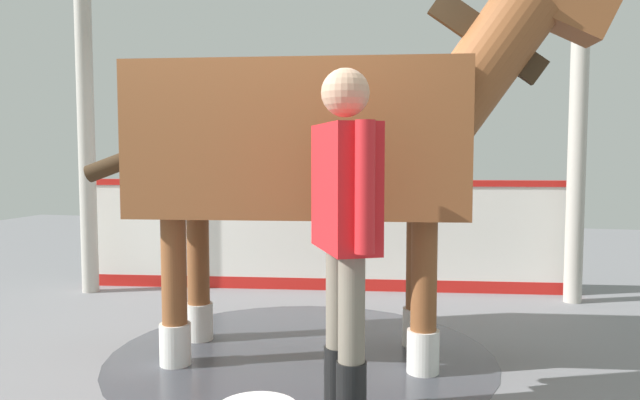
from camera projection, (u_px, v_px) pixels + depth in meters
name	position (u px, v px, depth m)	size (l,w,h in m)	color
ground_plane	(258.00, 356.00, 4.00)	(16.00, 16.00, 0.02)	gray
wet_patch	(302.00, 354.00, 3.99)	(2.59, 2.59, 0.00)	#42444C
barrier_wall	(325.00, 239.00, 5.90)	(4.92, 0.75, 1.11)	white
roof_post_near	(577.00, 142.00, 5.33)	(0.16, 0.16, 2.95)	#B7B2A8
roof_post_far	(87.00, 143.00, 5.74)	(0.16, 0.16, 2.95)	#B7B2A8
horse	(320.00, 142.00, 3.87)	(3.48, 1.22, 2.60)	brown
handler	(345.00, 219.00, 2.91)	(0.43, 0.64, 1.77)	black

